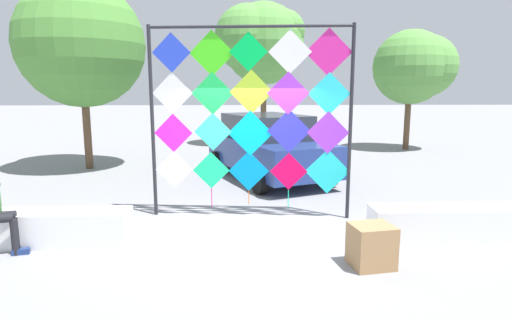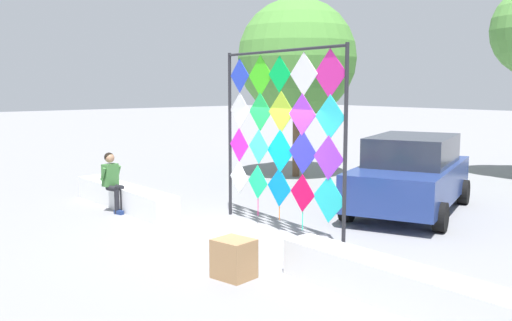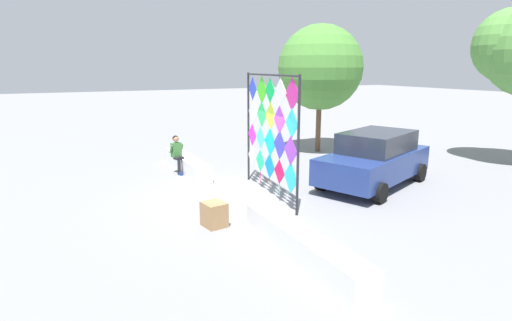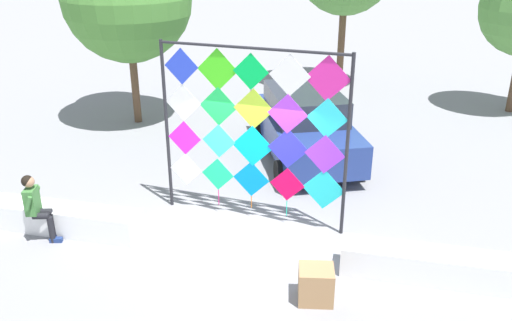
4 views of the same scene
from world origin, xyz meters
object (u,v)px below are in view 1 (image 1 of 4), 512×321
tree_broadleaf (414,67)px  parked_car (268,146)px  tree_palm_like (79,43)px  tree_far_right (260,41)px  cardboard_box_large (371,246)px  kite_display_rack (252,108)px

tree_broadleaf → parked_car: bearing=-139.6°
tree_palm_like → parked_car: bearing=-17.4°
tree_broadleaf → tree_palm_like: tree_palm_like is taller
parked_car → tree_broadleaf: bearing=40.4°
parked_car → tree_far_right: 8.05m
parked_car → cardboard_box_large: bearing=-79.8°
kite_display_rack → tree_broadleaf: bearing=52.7°
cardboard_box_large → tree_palm_like: tree_palm_like is taller
parked_car → tree_palm_like: bearing=162.6°
tree_broadleaf → cardboard_box_large: bearing=-114.6°
kite_display_rack → tree_far_right: bearing=86.5°
kite_display_rack → tree_broadleaf: tree_broadleaf is taller
parked_car → tree_far_right: (0.13, 7.17, 3.65)m
tree_far_right → parked_car: bearing=-91.0°
cardboard_box_large → tree_far_right: bearing=94.1°
tree_palm_like → tree_far_right: bearing=42.8°
tree_broadleaf → tree_palm_like: size_ratio=0.85×
tree_broadleaf → kite_display_rack: bearing=-127.3°
kite_display_rack → parked_car: 3.85m
kite_display_rack → tree_palm_like: (-5.16, 5.39, 1.75)m
cardboard_box_large → tree_broadleaf: (5.21, 11.37, 3.07)m
tree_far_right → tree_palm_like: bearing=-137.2°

